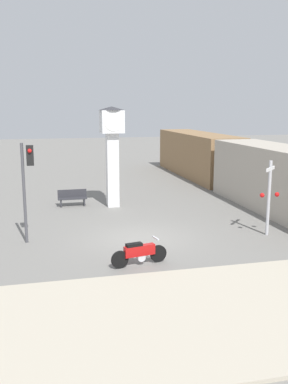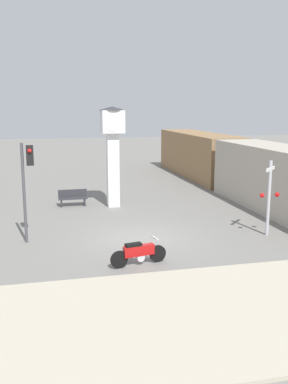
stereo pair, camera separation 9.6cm
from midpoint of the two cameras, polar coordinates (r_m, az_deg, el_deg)
name	(u,v)px [view 2 (the right image)]	position (r m, az deg, el deg)	size (l,w,h in m)	color
ground_plane	(139,239)	(18.12, -0.51, -6.23)	(120.00, 120.00, 0.00)	slate
sidewalk_strip	(196,314)	(11.89, 7.20, -15.86)	(36.00, 6.00, 0.10)	#B2A893
motorcycle	(139,253)	(15.08, -0.54, -8.12)	(2.07, 0.60, 0.92)	black
clock_tower	(112,141)	(23.43, -4.11, 6.77)	(1.45, 1.45, 5.48)	white
freight_train	(233,165)	(28.80, 11.85, 3.56)	(2.80, 25.29, 3.40)	#ADA393
traffic_light	(27,175)	(17.64, -15.19, 2.25)	(0.50, 0.35, 4.07)	#47474C
railroad_crossing_signal	(269,195)	(18.95, 16.49, -0.36)	(0.90, 0.82, 3.24)	#B7B7BC
bench	(73,197)	(24.18, -9.36, -0.71)	(1.60, 0.44, 0.92)	#2D2D33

